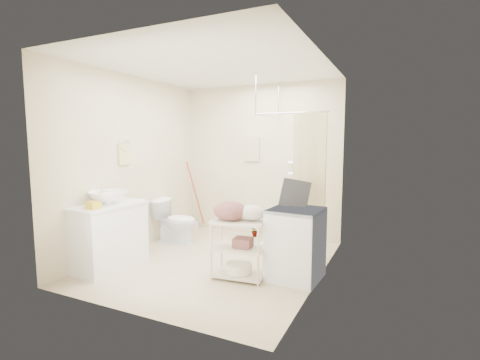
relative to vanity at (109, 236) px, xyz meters
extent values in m
plane|color=beige|center=(1.16, 0.76, -0.42)|extent=(3.20, 3.20, 0.00)
cube|color=silver|center=(1.16, 0.76, 2.18)|extent=(2.80, 3.20, 0.04)
cube|color=beige|center=(1.16, 2.36, 0.88)|extent=(2.80, 0.04, 2.60)
cube|color=beige|center=(1.16, -0.84, 0.88)|extent=(2.80, 0.04, 2.60)
cube|color=beige|center=(-0.24, 0.76, 0.88)|extent=(0.04, 3.20, 2.60)
cube|color=beige|center=(2.56, 0.76, 0.88)|extent=(0.04, 3.20, 2.60)
cube|color=white|center=(0.00, 0.00, 0.00)|extent=(0.59, 0.98, 0.84)
imported|color=white|center=(0.00, 0.01, 0.50)|extent=(0.59, 0.59, 0.17)
cube|color=gold|center=(0.09, -0.31, 0.46)|extent=(0.17, 0.14, 0.09)
cube|color=yellow|center=(0.10, -0.15, -0.35)|extent=(0.30, 0.27, 0.13)
imported|color=white|center=(0.12, 1.30, -0.07)|extent=(0.72, 0.44, 0.71)
imported|color=brown|center=(1.14, 2.14, -0.25)|extent=(0.20, 0.15, 0.33)
imported|color=brown|center=(1.47, 2.19, -0.27)|extent=(0.21, 0.20, 0.29)
cube|color=beige|center=(1.01, 2.34, 1.08)|extent=(0.28, 0.03, 0.42)
imported|color=silver|center=(1.79, 2.29, 1.02)|extent=(0.12, 0.12, 0.24)
imported|color=#3D5AB6|center=(1.86, 2.29, 0.99)|extent=(0.10, 0.10, 0.18)
cube|color=silver|center=(2.30, 0.67, 0.01)|extent=(0.62, 0.64, 0.85)
camera|label=1|loc=(3.41, -3.26, 1.23)|focal=26.00mm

